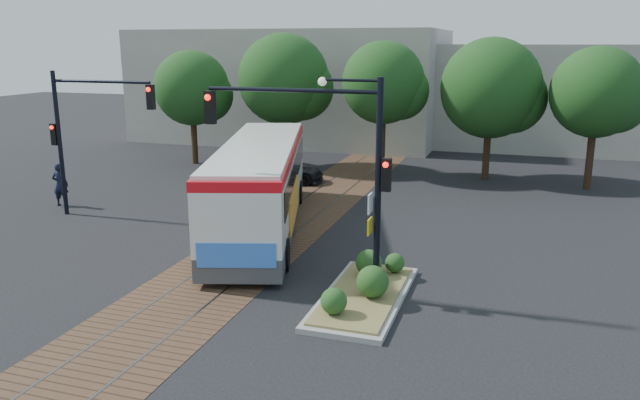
# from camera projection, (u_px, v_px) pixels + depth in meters

# --- Properties ---
(ground) EXTENTS (120.00, 120.00, 0.00)m
(ground) POSITION_uv_depth(u_px,v_px,m) (226.00, 270.00, 20.04)
(ground) COLOR black
(ground) RESTS_ON ground
(trackbed) EXTENTS (3.60, 40.00, 0.02)m
(trackbed) POSITION_uv_depth(u_px,v_px,m) (273.00, 234.00, 23.72)
(trackbed) COLOR #523825
(trackbed) RESTS_ON ground
(tree_row) EXTENTS (26.40, 5.60, 7.67)m
(tree_row) POSITION_uv_depth(u_px,v_px,m) (380.00, 86.00, 33.63)
(tree_row) COLOR #382314
(tree_row) RESTS_ON ground
(warehouses) EXTENTS (40.00, 13.00, 8.00)m
(warehouses) POSITION_uv_depth(u_px,v_px,m) (393.00, 89.00, 45.77)
(warehouses) COLOR #ADA899
(warehouses) RESTS_ON ground
(city_bus) EXTENTS (6.28, 12.90, 3.40)m
(city_bus) POSITION_uv_depth(u_px,v_px,m) (261.00, 181.00, 24.02)
(city_bus) COLOR #434345
(city_bus) RESTS_ON ground
(traffic_island) EXTENTS (2.20, 5.20, 1.13)m
(traffic_island) POSITION_uv_depth(u_px,v_px,m) (365.00, 288.00, 17.68)
(traffic_island) COLOR gray
(traffic_island) RESTS_ON ground
(signal_pole_main) EXTENTS (5.49, 0.46, 6.00)m
(signal_pole_main) POSITION_uv_depth(u_px,v_px,m) (335.00, 152.00, 17.12)
(signal_pole_main) COLOR black
(signal_pole_main) RESTS_ON ground
(signal_pole_left) EXTENTS (4.99, 0.34, 6.00)m
(signal_pole_left) POSITION_uv_depth(u_px,v_px,m) (81.00, 124.00, 25.30)
(signal_pole_left) COLOR black
(signal_pole_left) RESTS_ON ground
(officer) EXTENTS (0.80, 0.63, 1.93)m
(officer) POSITION_uv_depth(u_px,v_px,m) (60.00, 185.00, 27.71)
(officer) COLOR black
(officer) RESTS_ON ground
(parked_car) EXTENTS (4.93, 2.78, 1.35)m
(parked_car) POSITION_uv_depth(u_px,v_px,m) (279.00, 169.00, 32.50)
(parked_car) COLOR black
(parked_car) RESTS_ON ground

